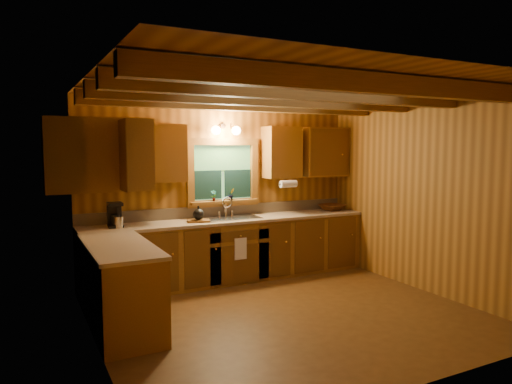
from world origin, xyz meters
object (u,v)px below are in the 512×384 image
(coffee_maker, at_px, (115,215))
(wicker_basket, at_px, (332,207))
(sink, at_px, (231,221))
(cutting_board, at_px, (199,221))

(coffee_maker, xyz_separation_m, wicker_basket, (3.43, 0.00, -0.11))
(sink, height_order, coffee_maker, coffee_maker)
(cutting_board, relative_size, wicker_basket, 0.75)
(coffee_maker, height_order, wicker_basket, coffee_maker)
(coffee_maker, distance_m, cutting_board, 1.11)
(coffee_maker, bearing_deg, cutting_board, -3.39)
(sink, xyz_separation_m, coffee_maker, (-1.62, 0.03, 0.20))
(sink, xyz_separation_m, cutting_board, (-0.52, -0.09, 0.06))
(sink, height_order, cutting_board, sink)
(wicker_basket, bearing_deg, cutting_board, -177.16)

